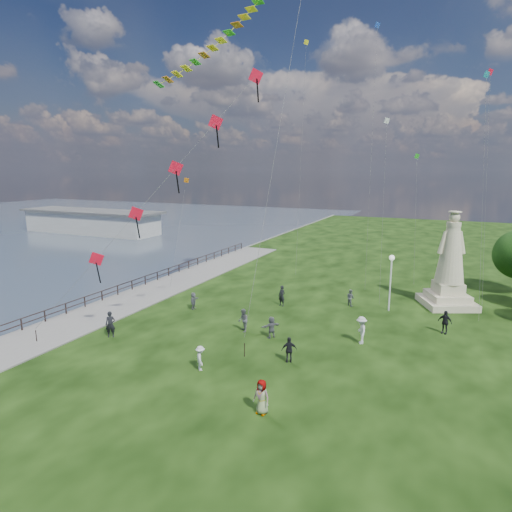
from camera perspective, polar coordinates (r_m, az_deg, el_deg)
The scene contains 17 objects.
waterfront at distance 41.23m, azimuth -17.76°, elevation -5.70°, with size 200.00×200.00×1.51m.
pier_pavilion at distance 89.39m, azimuth -21.09°, elevation 4.34°, with size 30.00×8.00×4.40m.
statue at distance 40.44m, azimuth 24.40°, elevation -1.83°, with size 5.40×5.40×8.28m.
lamppost at distance 37.19m, azimuth 17.56°, elevation -1.90°, with size 0.44×0.44×4.80m.
person_0 at distance 32.35m, azimuth -18.84°, elevation -8.62°, with size 0.68×0.45×1.88m, color black.
person_1 at distance 31.66m, azimuth -1.72°, elevation -8.58°, with size 0.84×0.52×1.72m, color #595960.
person_2 at distance 26.21m, azimuth -7.43°, elevation -13.35°, with size 0.97×0.50×1.50m, color silver.
person_3 at distance 26.97m, azimuth 4.47°, elevation -12.37°, with size 0.96×0.49×1.65m, color black.
person_4 at distance 21.84m, azimuth 0.75°, elevation -18.27°, with size 0.85×0.52×1.75m, color #595960.
person_5 at distance 37.02m, azimuth -8.33°, elevation -5.91°, with size 1.36×0.59×1.47m, color #595960.
person_6 at distance 37.45m, azimuth 3.46°, elevation -5.32°, with size 0.66×0.43×1.82m, color black.
person_7 at distance 38.40m, azimuth 12.46°, elevation -5.43°, with size 0.71×0.44×1.47m, color #595960.
person_8 at distance 30.42m, azimuth 13.86°, elevation -9.58°, with size 1.24×0.64×1.91m, color silver.
person_9 at distance 34.19m, azimuth 23.88°, elevation -8.06°, with size 1.01×0.52×1.72m, color black.
person_11 at distance 30.61m, azimuth 2.06°, elevation -9.46°, with size 1.45×0.62×1.56m, color #595960.
red_kite_train at distance 30.04m, azimuth -11.15°, elevation 10.58°, with size 12.95×9.35×18.39m.
small_kites at distance 44.88m, azimuth 15.19°, elevation 15.24°, with size 29.64×16.47×26.04m.
Camera 1 is at (11.82, -19.80, 11.70)m, focal length 30.00 mm.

